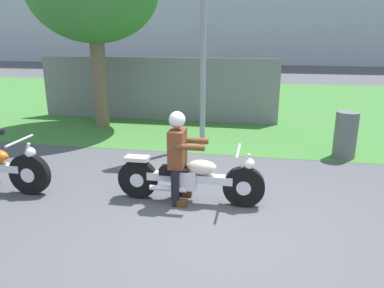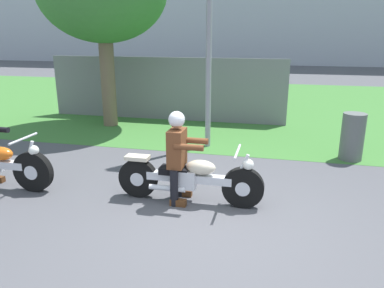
% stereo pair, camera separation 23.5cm
% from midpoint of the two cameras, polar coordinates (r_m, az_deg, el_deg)
% --- Properties ---
extents(ground, '(120.00, 120.00, 0.00)m').
position_cam_midpoint_polar(ground, '(4.92, 2.15, -13.15)').
color(ground, '#4C4C51').
extents(grass_verge, '(60.00, 12.00, 0.01)m').
position_cam_midpoint_polar(grass_verge, '(13.55, 7.91, 6.14)').
color(grass_verge, '#3D7533').
rests_on(grass_verge, ground).
extents(motorcycle_lead, '(2.22, 0.66, 0.86)m').
position_cam_midpoint_polar(motorcycle_lead, '(5.52, -1.54, -5.29)').
color(motorcycle_lead, black).
rests_on(motorcycle_lead, ground).
extents(rider_lead, '(0.55, 0.48, 1.38)m').
position_cam_midpoint_polar(rider_lead, '(5.42, -3.32, -0.97)').
color(rider_lead, black).
rests_on(rider_lead, ground).
extents(trash_can, '(0.45, 0.45, 0.95)m').
position_cam_midpoint_polar(trash_can, '(8.06, 21.83, 1.31)').
color(trash_can, '#595E5B').
rests_on(trash_can, ground).
extents(fence_segment, '(7.00, 0.06, 1.80)m').
position_cam_midpoint_polar(fence_segment, '(10.87, -6.23, 8.41)').
color(fence_segment, slate).
rests_on(fence_segment, ground).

